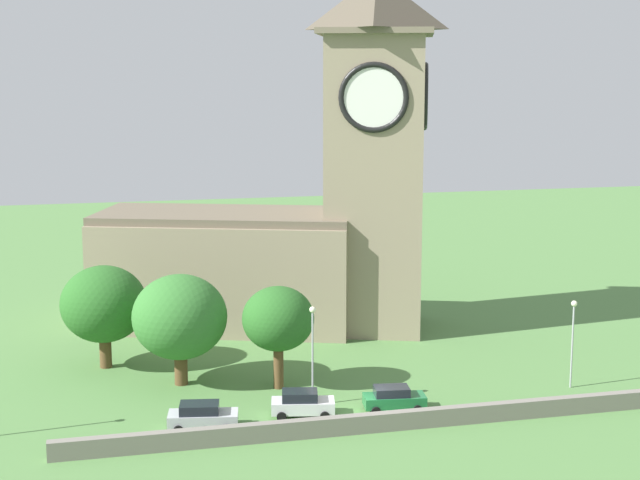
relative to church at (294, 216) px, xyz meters
name	(u,v)px	position (x,y,z in m)	size (l,w,h in m)	color
ground_plane	(317,354)	(-0.10, -9.27, -10.22)	(200.00, 200.00, 0.00)	#517F42
church	(294,216)	(0.00, 0.00, 0.00)	(31.75, 19.83, 31.26)	gray
quay_barrier	(380,422)	(-0.10, -26.98, -9.62)	(41.69, 0.70, 1.21)	gray
car_silver	(202,416)	(-11.30, -23.97, -9.33)	(4.78, 2.81, 1.77)	silver
car_white	(302,403)	(-4.46, -23.18, -9.32)	(4.53, 2.82, 1.78)	silver
car_green	(394,398)	(1.92, -23.51, -9.37)	(4.42, 2.51, 1.68)	#1E6B38
streetlamp_west_mid	(313,340)	(-3.28, -21.24, -5.49)	(0.44, 0.44, 7.10)	#9EA0A5
streetlamp_central	(573,329)	(16.11, -21.98, -5.79)	(0.44, 0.44, 6.59)	#9EA0A5
tree_riverside_west	(278,319)	(-4.87, -17.05, -5.00)	(5.28, 5.28, 7.65)	brown
tree_churchyard	(180,317)	(-11.76, -14.49, -5.07)	(7.01, 7.01, 8.34)	brown
tree_by_tower	(104,304)	(-17.15, -8.89, -5.12)	(6.70, 6.70, 8.15)	brown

